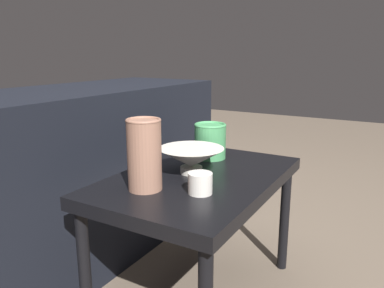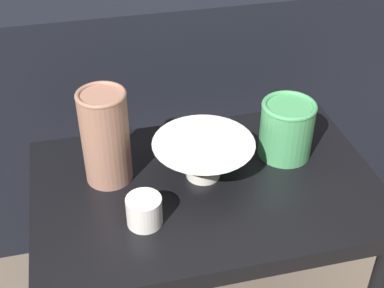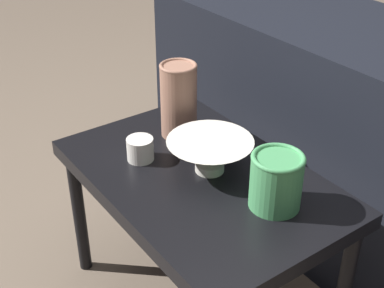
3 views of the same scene
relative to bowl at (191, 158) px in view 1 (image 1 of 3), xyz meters
name	(u,v)px [view 1 (image 1 of 3)]	position (x,y,z in m)	size (l,w,h in m)	color
table	(199,189)	(0.00, -0.03, -0.10)	(0.71, 0.46, 0.44)	black
couch_backdrop	(74,176)	(0.00, 0.55, -0.15)	(1.43, 0.50, 0.69)	black
bowl	(191,158)	(0.00, 0.00, 0.00)	(0.21, 0.21, 0.08)	silver
vase_textured_left	(144,154)	(-0.19, 0.04, 0.05)	(0.10, 0.10, 0.20)	#996B56
vase_colorful_right	(210,140)	(0.20, 0.03, 0.02)	(0.12, 0.12, 0.13)	#47995B
cup	(200,183)	(-0.14, -0.11, -0.02)	(0.07, 0.07, 0.06)	silver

